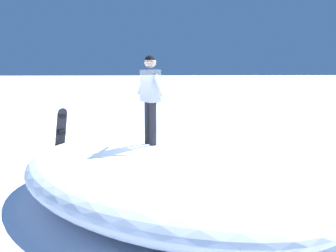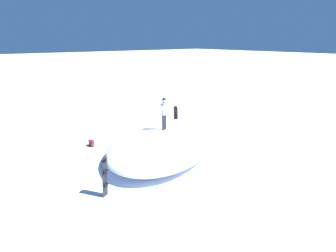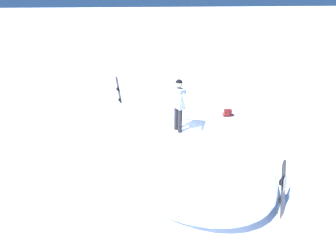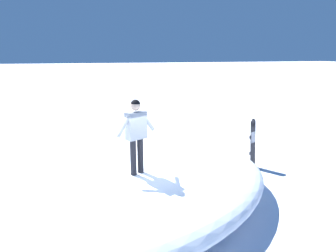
# 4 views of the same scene
# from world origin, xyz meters

# --- Properties ---
(ground) EXTENTS (240.00, 240.00, 0.00)m
(ground) POSITION_xyz_m (0.00, 0.00, 0.00)
(ground) COLOR white
(snow_mound) EXTENTS (9.04, 7.98, 1.16)m
(snow_mound) POSITION_xyz_m (0.06, 0.17, 0.58)
(snow_mound) COLOR white
(snow_mound) RESTS_ON ground
(snowboarder_standing) EXTENTS (0.96, 0.52, 1.71)m
(snowboarder_standing) POSITION_xyz_m (-0.16, -0.09, 2.18)
(snowboarder_standing) COLOR black
(snowboarder_standing) RESTS_ON snow_mound
(snowboard_primary_upright) EXTENTS (0.30, 0.24, 1.71)m
(snowboard_primary_upright) POSITION_xyz_m (4.22, 2.02, 0.89)
(snowboard_primary_upright) COLOR black
(snowboard_primary_upright) RESTS_ON ground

